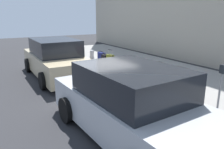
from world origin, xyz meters
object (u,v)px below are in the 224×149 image
parked_car_silver_0 (131,105)px  parked_car_beige_1 (56,59)px  suitcase_black_9 (105,62)px  suitcase_red_4 (137,76)px  suitcase_navy_10 (102,60)px  fire_hydrant (92,56)px  suitcase_teal_6 (122,70)px  parking_meter (221,82)px  suitcase_silver_5 (131,72)px  suitcase_maroon_0 (182,90)px  suitcase_black_2 (161,80)px  suitcase_olive_1 (168,89)px  suitcase_olive_8 (110,63)px  suitcase_navy_3 (149,80)px  suitcase_maroon_7 (115,67)px  bollard_post (83,54)px

parked_car_silver_0 → parked_car_beige_1: bearing=0.0°
suitcase_black_9 → parked_car_beige_1: size_ratio=0.16×
suitcase_red_4 → suitcase_navy_10: size_ratio=0.84×
fire_hydrant → parked_car_silver_0: parked_car_silver_0 is taller
suitcase_teal_6 → parking_meter: bearing=-176.3°
suitcase_silver_5 → suitcase_red_4: bearing=166.4°
suitcase_maroon_0 → suitcase_red_4: suitcase_maroon_0 is taller
parked_car_beige_1 → suitcase_teal_6: bearing=-129.6°
suitcase_black_9 → parked_car_beige_1: (0.35, 2.20, 0.28)m
parking_meter → parked_car_silver_0: (0.39, 2.46, -0.23)m
suitcase_black_2 → suitcase_silver_5: (1.68, -0.01, -0.09)m
suitcase_olive_1 → suitcase_olive_8: 3.68m
suitcase_silver_5 → parked_car_silver_0: size_ratio=0.14×
suitcase_olive_1 → suitcase_navy_3: size_ratio=0.89×
suitcase_navy_3 → suitcase_red_4: suitcase_red_4 is taller
suitcase_olive_8 → parked_car_silver_0: (-4.77, 2.21, 0.22)m
suitcase_navy_3 → suitcase_teal_6: size_ratio=0.86×
suitcase_maroon_7 → suitcase_black_9: 0.95m
suitcase_black_9 → parked_car_beige_1: 2.25m
suitcase_olive_1 → parking_meter: bearing=-167.9°
suitcase_olive_1 → parked_car_beige_1: (4.50, 2.14, 0.37)m
suitcase_olive_1 → parking_meter: size_ratio=0.44×
suitcase_teal_6 → suitcase_maroon_7: (0.51, 0.03, 0.04)m
suitcase_teal_6 → suitcase_olive_8: bearing=-1.2°
suitcase_red_4 → suitcase_navy_3: bearing=-170.0°
parked_car_silver_0 → suitcase_olive_1: bearing=-62.9°
suitcase_black_2 → parked_car_beige_1: (4.04, 2.27, 0.23)m
suitcase_black_2 → parking_meter: size_ratio=0.80×
suitcase_teal_6 → suitcase_black_9: 1.46m
suitcase_black_2 → suitcase_maroon_7: 2.74m
suitcase_olive_8 → suitcase_navy_10: suitcase_olive_8 is taller
suitcase_olive_8 → parked_car_beige_1: parked_car_beige_1 is taller
suitcase_navy_3 → suitcase_red_4: 0.59m
suitcase_olive_1 → suitcase_red_4: size_ratio=0.86×
suitcase_silver_5 → suitcase_navy_10: bearing=-0.0°
suitcase_red_4 → suitcase_teal_6: bearing=-2.4°
suitcase_black_2 → suitcase_navy_3: size_ratio=1.62×
suitcase_olive_1 → suitcase_red_4: 1.58m
suitcase_olive_1 → suitcase_black_2: suitcase_black_2 is taller
suitcase_navy_3 → suitcase_teal_6: bearing=1.9°
suitcase_navy_3 → bollard_post: (5.37, 0.19, 0.09)m
suitcase_olive_1 → suitcase_maroon_0: bearing=-176.8°
suitcase_navy_3 → suitcase_red_4: (0.58, 0.10, 0.01)m
suitcase_olive_1 → suitcase_red_4: bearing=-0.1°
suitcase_silver_5 → bollard_post: 4.23m
suitcase_black_2 → suitcase_maroon_7: (2.73, 0.11, -0.10)m
suitcase_maroon_0 → bollard_post: bearing=0.9°
suitcase_olive_8 → suitcase_navy_10: size_ratio=1.28×
suitcase_olive_8 → suitcase_red_4: bearing=178.2°
suitcase_olive_8 → parked_car_beige_1: size_ratio=0.21×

